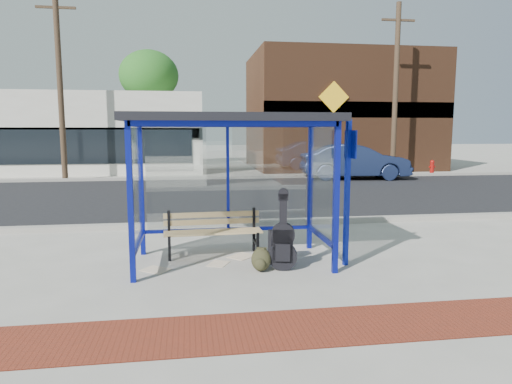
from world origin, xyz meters
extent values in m
plane|color=#B2ADA0|center=(0.00, 0.00, 0.00)|extent=(120.00, 120.00, 0.00)
cube|color=maroon|center=(0.00, -2.60, 0.01)|extent=(60.00, 1.00, 0.01)
cube|color=gray|center=(0.00, 2.90, 0.06)|extent=(60.00, 0.25, 0.12)
cube|color=black|center=(0.00, 8.00, 0.00)|extent=(60.00, 10.00, 0.00)
cube|color=gray|center=(0.00, 13.10, 0.06)|extent=(60.00, 0.25, 0.12)
cube|color=#B2ADA0|center=(0.00, 15.00, 0.00)|extent=(60.00, 4.00, 0.01)
cube|color=#0C168E|center=(-1.50, -0.75, 1.15)|extent=(0.08, 0.08, 2.30)
cube|color=#0C168E|center=(1.50, -0.75, 1.15)|extent=(0.08, 0.08, 2.30)
cube|color=#0C168E|center=(-1.50, 0.75, 1.15)|extent=(0.08, 0.08, 2.30)
cube|color=#0C168E|center=(1.50, 0.75, 1.15)|extent=(0.08, 0.08, 2.30)
cube|color=#0C168E|center=(0.00, 0.75, 2.26)|extent=(3.00, 0.08, 0.08)
cube|color=#0C168E|center=(0.00, -0.75, 2.26)|extent=(3.00, 0.08, 0.08)
cube|color=#0C168E|center=(-1.50, 0.00, 2.26)|extent=(0.08, 1.50, 0.08)
cube|color=#0C168E|center=(1.50, 0.00, 2.26)|extent=(0.08, 1.50, 0.08)
cube|color=#0C168E|center=(0.00, 0.75, 0.40)|extent=(3.00, 0.08, 0.06)
cube|color=#0C168E|center=(-1.50, 0.00, 0.40)|extent=(0.08, 1.50, 0.06)
cube|color=#0C168E|center=(1.50, 0.00, 0.40)|extent=(0.08, 1.50, 0.06)
cube|color=#0C168E|center=(0.00, 0.75, 1.35)|extent=(0.05, 0.05, 1.90)
cube|color=silver|center=(0.00, 0.75, 1.31)|extent=(2.84, 0.01, 1.82)
cube|color=silver|center=(-1.50, 0.00, 1.31)|extent=(0.02, 1.34, 1.82)
cube|color=silver|center=(1.50, 0.00, 1.31)|extent=(0.02, 1.34, 1.82)
cube|color=black|center=(0.00, 0.00, 2.36)|extent=(3.30, 1.80, 0.12)
cube|color=silver|center=(-9.00, 18.00, 2.00)|extent=(18.00, 6.00, 4.00)
cube|color=black|center=(-9.00, 15.05, 2.00)|extent=(18.00, 0.10, 0.60)
cube|color=black|center=(-9.00, 14.98, 1.40)|extent=(17.00, 0.04, 1.60)
cube|color=#59331E|center=(8.00, 18.50, 3.20)|extent=(10.00, 7.00, 6.40)
cube|color=black|center=(8.00, 15.05, 3.20)|extent=(10.00, 0.10, 0.80)
cube|color=yellow|center=(6.50, 14.95, 3.80)|extent=(1.56, 0.06, 1.56)
cylinder|color=#4C3826|center=(-3.00, 22.00, 2.50)|extent=(0.36, 0.36, 5.00)
ellipsoid|color=#1E5F1B|center=(-3.00, 22.00, 5.50)|extent=(3.60, 3.60, 3.06)
cylinder|color=#4C3826|center=(12.50, 22.00, 2.50)|extent=(0.36, 0.36, 5.00)
ellipsoid|color=#1E5F1B|center=(12.50, 22.00, 5.50)|extent=(3.60, 3.60, 3.06)
cylinder|color=#4C3826|center=(-6.00, 13.40, 4.00)|extent=(0.24, 0.24, 8.00)
cube|color=#4C3826|center=(-6.00, 13.40, 7.20)|extent=(1.60, 0.10, 0.10)
cylinder|color=#4C3826|center=(9.00, 13.40, 4.00)|extent=(0.24, 0.24, 8.00)
cube|color=#4C3826|center=(9.00, 13.40, 7.20)|extent=(1.60, 0.10, 0.10)
cube|color=black|center=(-1.03, 0.26, 0.21)|extent=(0.05, 0.05, 0.42)
cube|color=black|center=(-1.04, 0.63, 0.40)|extent=(0.05, 0.05, 0.80)
cube|color=black|center=(-1.03, 0.45, 0.21)|extent=(0.06, 0.38, 0.05)
cube|color=black|center=(0.47, 0.33, 0.21)|extent=(0.05, 0.05, 0.42)
cube|color=black|center=(0.46, 0.69, 0.40)|extent=(0.05, 0.05, 0.80)
cube|color=black|center=(0.46, 0.51, 0.21)|extent=(0.06, 0.38, 0.05)
cube|color=tan|center=(-0.28, 0.32, 0.42)|extent=(1.69, 0.16, 0.03)
cube|color=tan|center=(-0.28, 0.43, 0.42)|extent=(1.69, 0.16, 0.03)
cube|color=tan|center=(-0.29, 0.53, 0.42)|extent=(1.69, 0.16, 0.03)
cube|color=tan|center=(-0.29, 0.63, 0.42)|extent=(1.69, 0.16, 0.03)
cube|color=tan|center=(-0.29, 0.67, 0.56)|extent=(1.69, 0.10, 0.09)
cube|color=tan|center=(-0.29, 0.67, 0.69)|extent=(1.69, 0.10, 0.09)
cylinder|color=black|center=(0.74, -0.50, 0.22)|extent=(0.46, 0.22, 0.44)
cylinder|color=black|center=(0.74, -0.50, 0.57)|extent=(0.39, 0.20, 0.37)
cube|color=black|center=(0.74, -0.50, 0.39)|extent=(0.34, 0.19, 0.53)
cube|color=black|center=(0.74, -0.50, 0.93)|extent=(0.14, 0.13, 0.53)
cube|color=black|center=(0.74, -0.50, 1.16)|extent=(0.18, 0.14, 0.11)
cube|color=black|center=(0.78, -0.01, 0.27)|extent=(0.34, 0.23, 0.51)
cylinder|color=black|center=(0.66, -0.02, 0.02)|extent=(0.06, 0.19, 0.05)
cylinder|color=black|center=(0.90, 0.00, 0.02)|extent=(0.06, 0.19, 0.05)
cube|color=black|center=(0.78, -0.01, 0.55)|extent=(0.21, 0.06, 0.04)
cube|color=black|center=(0.79, -0.11, 0.28)|extent=(0.26, 0.04, 0.28)
ellipsoid|color=#292917|center=(0.40, -0.49, 0.18)|extent=(0.35, 0.29, 0.36)
ellipsoid|color=#292917|center=(0.37, -0.60, 0.13)|extent=(0.20, 0.16, 0.19)
cube|color=#292917|center=(0.41, -0.47, 0.35)|extent=(0.11, 0.06, 0.03)
cube|color=navy|center=(1.80, -0.38, 1.17)|extent=(0.09, 0.09, 2.34)
cube|color=navy|center=(1.84, -0.37, 1.95)|extent=(0.11, 0.28, 0.44)
cube|color=white|center=(-0.23, -0.03, 0.00)|extent=(0.42, 0.46, 0.01)
cube|color=white|center=(-1.22, -0.22, 0.00)|extent=(0.52, 0.50, 0.01)
cube|color=white|center=(0.20, 0.35, 0.00)|extent=(0.54, 0.54, 0.01)
imported|color=#1A2549|center=(6.63, 12.17, 0.78)|extent=(4.87, 2.11, 1.56)
cylinder|color=#A3100B|center=(11.14, 13.58, 0.29)|extent=(0.19, 0.19, 0.58)
sphere|color=#A3100B|center=(11.14, 13.58, 0.61)|extent=(0.21, 0.21, 0.21)
cylinder|color=#A3100B|center=(11.14, 13.58, 0.39)|extent=(0.32, 0.15, 0.10)
camera|label=1|loc=(-0.68, -7.26, 2.17)|focal=32.00mm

